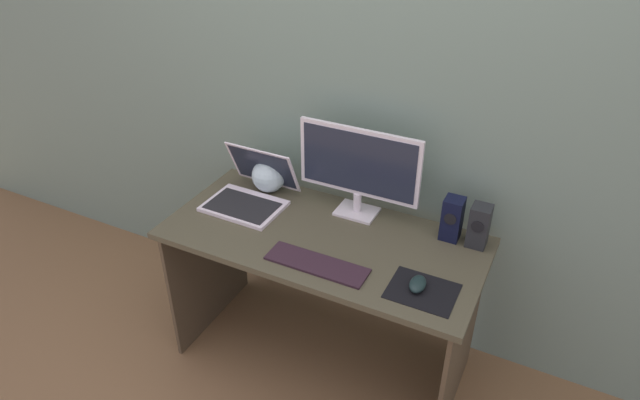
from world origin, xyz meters
TOP-DOWN VIEW (x-y plane):
  - ground_plane at (0.00, 0.00)m, footprint 8.00×8.00m
  - wall_back at (0.00, 0.41)m, footprint 6.00×0.04m
  - desk at (0.00, 0.00)m, footprint 1.35×0.64m
  - monitor at (0.06, 0.23)m, footprint 0.55×0.14m
  - speaker_right at (0.59, 0.23)m, footprint 0.08×0.09m
  - speaker_near_monitor at (0.48, 0.23)m, footprint 0.08×0.09m
  - laptop at (-0.42, 0.09)m, footprint 0.35×0.35m
  - fishbowl at (-0.40, 0.22)m, footprint 0.16×0.16m
  - keyboard_external at (0.07, -0.19)m, footprint 0.41×0.13m
  - mousepad at (0.48, -0.15)m, footprint 0.25×0.20m
  - mouse at (0.46, -0.14)m, footprint 0.07×0.10m

SIDE VIEW (x-z plane):
  - ground_plane at x=0.00m, z-range 0.00..0.00m
  - desk at x=0.00m, z-range 0.21..0.94m
  - mousepad at x=0.48m, z-range 0.73..0.73m
  - keyboard_external at x=0.07m, z-range 0.73..0.74m
  - mouse at x=0.46m, z-range 0.73..0.77m
  - laptop at x=-0.42m, z-range 0.66..0.90m
  - fishbowl at x=-0.40m, z-range 0.73..0.89m
  - speaker_right at x=0.59m, z-range 0.73..0.92m
  - speaker_near_monitor at x=0.48m, z-range 0.73..0.92m
  - monitor at x=0.06m, z-range 0.76..1.17m
  - wall_back at x=0.00m, z-range 0.00..2.50m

